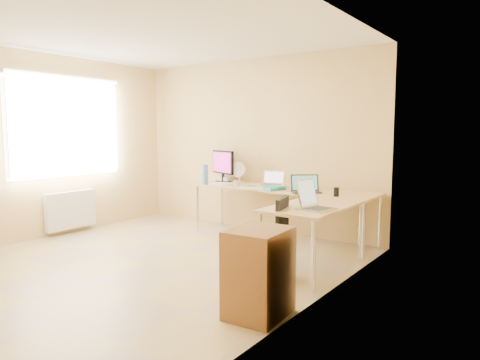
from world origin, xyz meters
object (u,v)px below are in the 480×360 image
Objects in this scene: monitor at (223,166)px; office_chair at (264,229)px; desk_main at (281,214)px; laptop_return at (317,198)px; keyboard at (254,188)px; water_bottle at (205,175)px; laptop_black at (306,184)px; desk_fan at (239,173)px; desk_return at (313,238)px; cabinet at (259,273)px; mug at (237,184)px; laptop_center at (273,178)px.

monitor is 2.42m from office_chair.
laptop_return is (1.13, -1.26, 0.49)m from desk_main.
office_chair is (-0.50, -0.20, -0.35)m from laptop_return.
monitor reaches higher than keyboard.
keyboard is 0.88m from water_bottle.
laptop_black is at bearing 10.08° from monitor.
monitor reaches higher than laptop_black.
desk_fan is (0.30, 0.02, -0.10)m from monitor.
laptop_return is (0.65, -1.06, 0.01)m from laptop_black.
desk_return is (0.98, -1.00, 0.00)m from desk_main.
cabinet is (0.15, -1.32, -0.01)m from desk_return.
desk_main is at bearing 28.37° from mug.
keyboard reaches higher than cabinet.
office_chair is at bearing -73.04° from keyboard.
keyboard is at bearing -130.54° from desk_main.
mug is 0.12× the size of office_chair.
laptop_center is 3.01× the size of mug.
water_bottle is (0.00, -0.43, -0.10)m from monitor.
cabinet is (2.25, -2.02, -0.52)m from water_bottle.
laptop_return is at bearing -98.83° from laptop_black.
desk_main is 9.06× the size of water_bottle.
laptop_center is 0.82× the size of laptop_black.
keyboard is at bearing 0.00° from water_bottle.
keyboard is 0.64× the size of cabinet.
laptop_center is at bearing -39.45° from desk_fan.
desk_fan is (0.30, 0.46, 0.00)m from water_bottle.
desk_fan is (-0.83, 0.16, 0.51)m from desk_main.
desk_main is 7.29× the size of laptop_black.
monitor reaches higher than laptop_center.
mug is at bearing 125.76° from cabinet.
desk_fan is at bearing 57.00° from water_bottle.
laptop_black is 0.74m from keyboard.
laptop_return is at bearing -56.60° from desk_fan.
monitor is at bearing 123.40° from office_chair.
office_chair reaches higher than cabinet.
laptop_return is (1.95, -1.42, -0.02)m from desk_fan.
keyboard is at bearing 0.00° from mug.
desk_main is 2.57m from cabinet.
cabinet is (0.00, -1.06, -0.49)m from laptop_return.
desk_fan is (-1.31, 0.36, 0.03)m from laptop_black.
desk_fan is at bearing 62.31° from laptop_return.
desk_main is at bearing 15.17° from monitor.
mug is at bearing 0.00° from water_bottle.
laptop_center reaches higher than mug.
desk_return is 1.73m from mug.
desk_return is at bearing 92.56° from cabinet.
laptop_center is 0.41× the size of cabinet.
keyboard is (-1.23, 0.70, 0.38)m from desk_return.
keyboard is 1.27× the size of laptop_return.
desk_return is 1.53× the size of office_chair.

